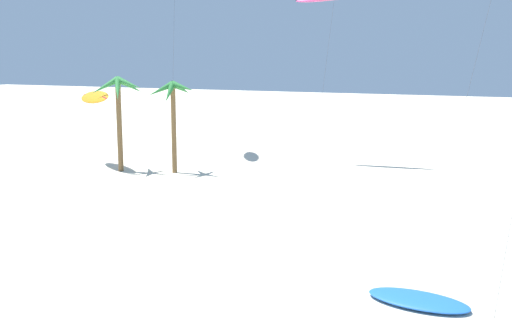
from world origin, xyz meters
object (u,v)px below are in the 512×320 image
(palm_tree_0, at_px, (173,99))
(grounded_kite_3, at_px, (418,300))
(palm_tree_1, at_px, (118,96))
(flying_kite_7, at_px, (94,97))

(palm_tree_0, distance_m, grounded_kite_3, 30.48)
(palm_tree_1, bearing_deg, palm_tree_0, 15.54)
(palm_tree_0, height_order, palm_tree_1, palm_tree_1)
(palm_tree_1, relative_size, flying_kite_7, 0.98)
(grounded_kite_3, bearing_deg, palm_tree_1, 146.84)
(palm_tree_0, relative_size, grounded_kite_3, 1.83)
(flying_kite_7, height_order, grounded_kite_3, flying_kite_7)
(palm_tree_0, bearing_deg, flying_kite_7, -177.00)
(palm_tree_1, xyz_separation_m, flying_kite_7, (-3.13, 0.85, -0.24))
(palm_tree_0, height_order, grounded_kite_3, palm_tree_0)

